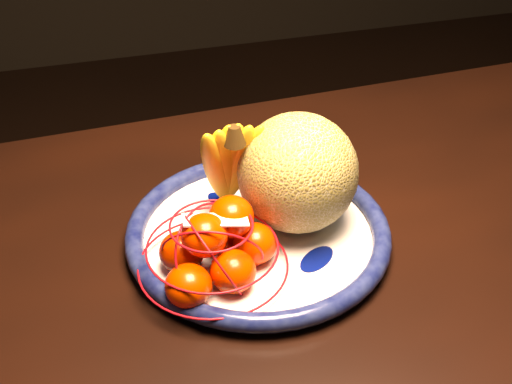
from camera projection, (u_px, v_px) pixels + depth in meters
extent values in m
cube|color=black|center=(388.00, 288.00, 0.84)|extent=(1.51, 0.95, 0.04)
cylinder|color=white|center=(258.00, 238.00, 0.88)|extent=(0.30, 0.30, 0.01)
torus|color=#030634|center=(258.00, 232.00, 0.87)|extent=(0.32, 0.32, 0.02)
cylinder|color=white|center=(258.00, 241.00, 0.88)|extent=(0.14, 0.14, 0.00)
ellipsoid|color=#040D55|center=(317.00, 259.00, 0.83)|extent=(0.12, 0.11, 0.00)
ellipsoid|color=#040D55|center=(223.00, 201.00, 0.93)|extent=(0.09, 0.11, 0.00)
ellipsoid|color=#040D55|center=(182.00, 247.00, 0.85)|extent=(0.10, 0.06, 0.00)
sphere|color=olive|center=(298.00, 173.00, 0.85)|extent=(0.15, 0.15, 0.15)
ellipsoid|color=yellow|center=(217.00, 164.00, 0.86)|extent=(0.07, 0.10, 0.15)
ellipsoid|color=yellow|center=(222.00, 163.00, 0.86)|extent=(0.06, 0.09, 0.15)
ellipsoid|color=yellow|center=(227.00, 161.00, 0.86)|extent=(0.04, 0.08, 0.15)
ellipsoid|color=yellow|center=(231.00, 160.00, 0.87)|extent=(0.04, 0.08, 0.15)
ellipsoid|color=yellow|center=(236.00, 161.00, 0.87)|extent=(0.06, 0.09, 0.15)
ellipsoid|color=yellow|center=(242.00, 160.00, 0.87)|extent=(0.07, 0.10, 0.15)
cone|color=black|center=(228.00, 113.00, 0.82)|extent=(0.03, 0.03, 0.02)
ellipsoid|color=#F42700|center=(188.00, 286.00, 0.77)|extent=(0.05, 0.05, 0.05)
ellipsoid|color=#F42700|center=(233.00, 271.00, 0.78)|extent=(0.05, 0.05, 0.05)
ellipsoid|color=#F42700|center=(255.00, 243.00, 0.82)|extent=(0.05, 0.05, 0.05)
ellipsoid|color=#F42700|center=(182.00, 252.00, 0.81)|extent=(0.05, 0.05, 0.05)
ellipsoid|color=#F42700|center=(220.00, 231.00, 0.84)|extent=(0.05, 0.05, 0.05)
ellipsoid|color=#F42700|center=(204.00, 235.00, 0.78)|extent=(0.05, 0.05, 0.05)
ellipsoid|color=#F42700|center=(231.00, 217.00, 0.80)|extent=(0.05, 0.05, 0.05)
torus|color=#A90C15|center=(213.00, 265.00, 0.81)|extent=(0.22, 0.22, 0.00)
torus|color=#A90C15|center=(212.00, 247.00, 0.79)|extent=(0.19, 0.19, 0.00)
torus|color=#A90C15|center=(211.00, 225.00, 0.78)|extent=(0.12, 0.12, 0.00)
torus|color=#A90C15|center=(213.00, 254.00, 0.80)|extent=(0.12, 0.12, 0.11)
torus|color=#A90C15|center=(213.00, 254.00, 0.80)|extent=(0.07, 0.12, 0.11)
torus|color=#A90C15|center=(213.00, 254.00, 0.80)|extent=(0.13, 0.09, 0.11)
cube|color=white|center=(215.00, 220.00, 0.78)|extent=(0.07, 0.04, 0.01)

